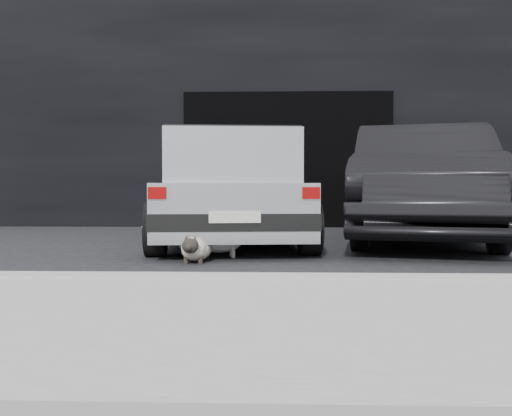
{
  "coord_description": "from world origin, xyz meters",
  "views": [
    {
      "loc": [
        0.74,
        -6.45,
        0.74
      ],
      "look_at": [
        0.56,
        -1.08,
        0.55
      ],
      "focal_mm": 38.0,
      "sensor_mm": 36.0,
      "label": 1
    }
  ],
  "objects_px": {
    "second_car": "(422,182)",
    "cat_siamese": "(196,249)",
    "cat_white": "(222,241)",
    "silver_hatchback": "(231,185)"
  },
  "relations": [
    {
      "from": "cat_siamese",
      "to": "cat_white",
      "type": "relative_size",
      "value": 1.16
    },
    {
      "from": "second_car",
      "to": "cat_siamese",
      "type": "relative_size",
      "value": 5.85
    },
    {
      "from": "silver_hatchback",
      "to": "second_car",
      "type": "xyz_separation_m",
      "value": [
        2.67,
        0.55,
        0.05
      ]
    },
    {
      "from": "cat_siamese",
      "to": "silver_hatchback",
      "type": "bearing_deg",
      "value": -92.46
    },
    {
      "from": "second_car",
      "to": "silver_hatchback",
      "type": "bearing_deg",
      "value": -156.1
    },
    {
      "from": "second_car",
      "to": "cat_white",
      "type": "distance_m",
      "value": 3.39
    },
    {
      "from": "cat_white",
      "to": "second_car",
      "type": "bearing_deg",
      "value": 114.38
    },
    {
      "from": "second_car",
      "to": "cat_siamese",
      "type": "bearing_deg",
      "value": -128.41
    },
    {
      "from": "second_car",
      "to": "cat_white",
      "type": "xyz_separation_m",
      "value": [
        -2.66,
        -1.99,
        -0.66
      ]
    },
    {
      "from": "silver_hatchback",
      "to": "cat_white",
      "type": "xyz_separation_m",
      "value": [
        0.01,
        -1.43,
        -0.61
      ]
    }
  ]
}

